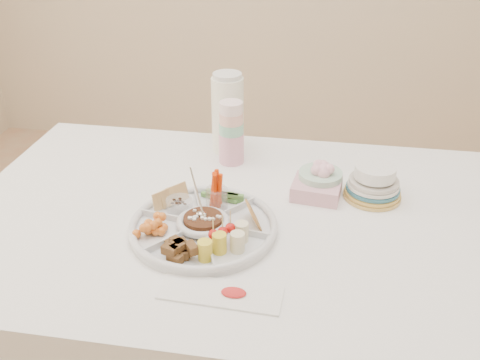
% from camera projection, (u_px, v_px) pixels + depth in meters
% --- Properties ---
extents(dining_table, '(1.52, 1.02, 0.76)m').
position_uv_depth(dining_table, '(233.00, 315.00, 1.66)').
color(dining_table, white).
rests_on(dining_table, floor).
extents(party_tray, '(0.43, 0.43, 0.04)m').
position_uv_depth(party_tray, '(203.00, 224.00, 1.39)').
color(party_tray, white).
rests_on(party_tray, dining_table).
extents(bean_dip, '(0.12, 0.12, 0.04)m').
position_uv_depth(bean_dip, '(203.00, 222.00, 1.38)').
color(bean_dip, '#5B271A').
rests_on(bean_dip, party_tray).
extents(tortillas, '(0.10, 0.10, 0.06)m').
position_uv_depth(tortillas, '(252.00, 212.00, 1.40)').
color(tortillas, brown).
rests_on(tortillas, party_tray).
extents(carrot_cucumber, '(0.13, 0.13, 0.11)m').
position_uv_depth(carrot_cucumber, '(220.00, 187.00, 1.47)').
color(carrot_cucumber, red).
rests_on(carrot_cucumber, party_tray).
extents(pita_raisins, '(0.11, 0.11, 0.05)m').
position_uv_depth(pita_raisins, '(174.00, 198.00, 1.46)').
color(pita_raisins, tan).
rests_on(pita_raisins, party_tray).
extents(cherries, '(0.12, 0.12, 0.04)m').
position_uv_depth(cherries, '(152.00, 226.00, 1.36)').
color(cherries, orange).
rests_on(cherries, party_tray).
extents(granola_chunks, '(0.11, 0.11, 0.04)m').
position_uv_depth(granola_chunks, '(183.00, 249.00, 1.27)').
color(granola_chunks, brown).
rests_on(granola_chunks, party_tray).
extents(banana_tomato, '(0.13, 0.13, 0.09)m').
position_uv_depth(banana_tomato, '(236.00, 235.00, 1.28)').
color(banana_tomato, '#EAE885').
rests_on(banana_tomato, party_tray).
extents(cup_stack, '(0.10, 0.10, 0.22)m').
position_uv_depth(cup_stack, '(231.00, 130.00, 1.69)').
color(cup_stack, silver).
rests_on(cup_stack, dining_table).
extents(thermos, '(0.13, 0.13, 0.27)m').
position_uv_depth(thermos, '(228.00, 112.00, 1.75)').
color(thermos, white).
rests_on(thermos, dining_table).
extents(flower_bowl, '(0.15, 0.15, 0.10)m').
position_uv_depth(flower_bowl, '(320.00, 177.00, 1.56)').
color(flower_bowl, '#87B59F').
rests_on(flower_bowl, dining_table).
extents(napkin_stack, '(0.15, 0.13, 0.05)m').
position_uv_depth(napkin_stack, '(316.00, 189.00, 1.54)').
color(napkin_stack, '#DB9DAD').
rests_on(napkin_stack, dining_table).
extents(plate_stack, '(0.21, 0.21, 0.11)m').
position_uv_depth(plate_stack, '(374.00, 181.00, 1.52)').
color(plate_stack, gold).
rests_on(plate_stack, dining_table).
extents(placemat, '(0.28, 0.10, 0.01)m').
position_uv_depth(placemat, '(220.00, 293.00, 1.19)').
color(placemat, silver).
rests_on(placemat, dining_table).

